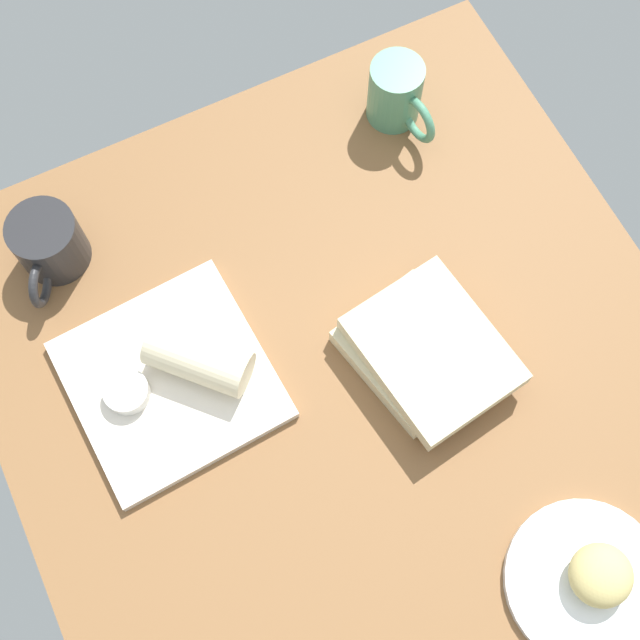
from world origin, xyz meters
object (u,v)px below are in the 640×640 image
object	(u,v)px
round_plate	(586,582)
book_stack	(424,352)
coffee_mug	(48,244)
square_plate	(170,380)
sauce_cup	(126,391)
scone_pastry	(601,575)
second_mug	(397,94)
breakfast_wrap	(199,358)

from	to	relation	value
round_plate	book_stack	bearing A→B (deg)	-173.07
book_stack	coffee_mug	bearing A→B (deg)	-132.56
square_plate	coffee_mug	bearing A→B (deg)	-162.75
book_stack	square_plate	bearing A→B (deg)	-110.78
square_plate	sauce_cup	size ratio (longest dim) A/B	4.22
book_stack	scone_pastry	bearing A→B (deg)	8.81
second_mug	round_plate	bearing A→B (deg)	-8.60
square_plate	breakfast_wrap	bearing A→B (deg)	86.31
scone_pastry	breakfast_wrap	xyz separation A→B (cm)	(-45.25, -31.91, 0.91)
breakfast_wrap	scone_pastry	bearing A→B (deg)	82.11
scone_pastry	breakfast_wrap	bearing A→B (deg)	-144.81
scone_pastry	book_stack	bearing A→B (deg)	-171.19
book_stack	coffee_mug	distance (cm)	52.22
round_plate	scone_pastry	xyz separation A→B (cm)	(-0.12, 1.11, 3.08)
round_plate	scone_pastry	world-z (taller)	scone_pastry
breakfast_wrap	second_mug	distance (cm)	47.64
round_plate	scone_pastry	size ratio (longest dim) A/B	2.57
square_plate	second_mug	bearing A→B (deg)	117.22
coffee_mug	second_mug	size ratio (longest dim) A/B	0.99
round_plate	breakfast_wrap	xyz separation A→B (cm)	(-45.37, -30.79, 3.99)
square_plate	book_stack	distance (cm)	33.40
scone_pastry	second_mug	distance (cm)	69.70
scone_pastry	second_mug	bearing A→B (deg)	172.29
scone_pastry	round_plate	bearing A→B (deg)	-83.93
breakfast_wrap	book_stack	world-z (taller)	breakfast_wrap
scone_pastry	coffee_mug	distance (cm)	81.68
round_plate	second_mug	bearing A→B (deg)	171.40
scone_pastry	square_plate	distance (cm)	58.36
breakfast_wrap	coffee_mug	xyz separation A→B (cm)	(-23.77, -11.77, -0.15)
breakfast_wrap	second_mug	xyz separation A→B (cm)	(-23.81, 41.26, 0.53)
scone_pastry	coffee_mug	bearing A→B (deg)	-147.68
scone_pastry	sauce_cup	distance (cm)	62.20
sauce_cup	coffee_mug	xyz separation A→B (cm)	(-23.13, -1.70, 1.77)
sauce_cup	book_stack	bearing A→B (deg)	71.66
coffee_mug	sauce_cup	bearing A→B (deg)	4.21
breakfast_wrap	second_mug	size ratio (longest dim) A/B	1.01
sauce_cup	scone_pastry	bearing A→B (deg)	42.44
breakfast_wrap	book_stack	bearing A→B (deg)	113.55
square_plate	book_stack	bearing A→B (deg)	69.22
scone_pastry	sauce_cup	world-z (taller)	scone_pastry
breakfast_wrap	sauce_cup	bearing A→B (deg)	-46.76
scone_pastry	book_stack	distance (cm)	34.12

